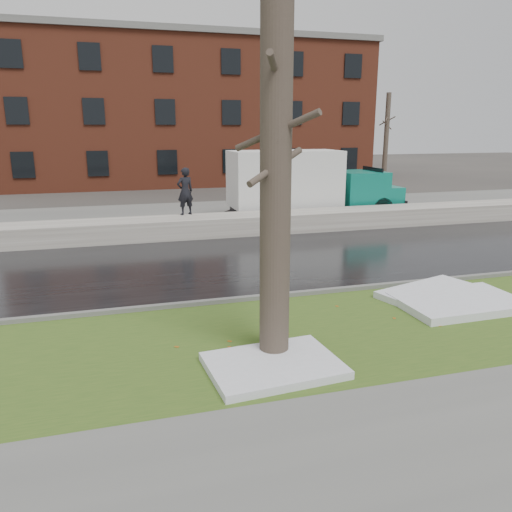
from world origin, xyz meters
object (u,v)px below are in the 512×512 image
object	(u,v)px
fire_hydrant	(274,325)
box_truck	(305,183)
tree	(276,171)
worker	(185,191)

from	to	relation	value
fire_hydrant	box_truck	xyz separation A→B (m)	(5.55, 12.55, 1.17)
fire_hydrant	tree	world-z (taller)	tree
tree	worker	xyz separation A→B (m)	(0.08, 11.28, -1.69)
fire_hydrant	box_truck	distance (m)	13.77
box_truck	tree	bearing A→B (deg)	-114.24
tree	worker	size ratio (longest dim) A/B	3.62
tree	worker	bearing A→B (deg)	89.61
worker	fire_hydrant	bearing A→B (deg)	72.25
tree	box_truck	bearing A→B (deg)	66.29
box_truck	worker	size ratio (longest dim) A/B	5.08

